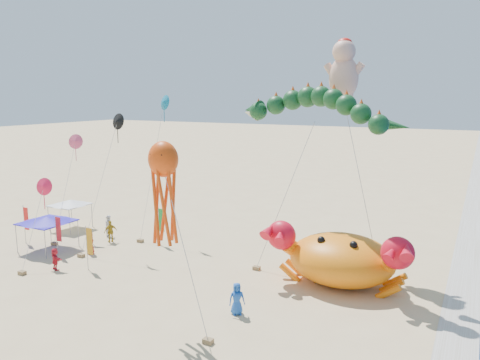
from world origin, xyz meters
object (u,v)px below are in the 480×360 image
octopus_kite (164,186)px  canopy_blue (47,220)px  crab_inflatable (341,258)px  cherub_kite (344,70)px  canopy_white (70,203)px  dragon_kite (313,113)px

octopus_kite → canopy_blue: octopus_kite is taller
crab_inflatable → octopus_kite: 13.13m
cherub_kite → octopus_kite: (-5.00, -14.63, -6.27)m
crab_inflatable → octopus_kite: bearing=-124.2°
canopy_blue → canopy_white: (-3.04, 5.13, -0.00)m
dragon_kite → canopy_white: size_ratio=3.90×
octopus_kite → dragon_kite: bearing=72.8°
dragon_kite → canopy_white: bearing=-177.7°
cherub_kite → canopy_blue: 25.48m
crab_inflatable → dragon_kite: 9.87m
crab_inflatable → cherub_kite: 13.14m
crab_inflatable → octopus_kite: octopus_kite is taller
dragon_kite → cherub_kite: 4.19m
dragon_kite → canopy_blue: (-19.71, -6.04, -8.51)m
dragon_kite → canopy_blue: size_ratio=3.27×
dragon_kite → cherub_kite: (1.31, 2.69, 2.93)m
dragon_kite → canopy_white: 24.31m
canopy_blue → dragon_kite: bearing=17.0°
canopy_white → dragon_kite: bearing=2.3°
canopy_blue → octopus_kite: bearing=-20.2°
dragon_kite → canopy_white: (-22.75, -0.90, -8.51)m
octopus_kite → canopy_white: octopus_kite is taller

